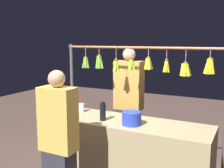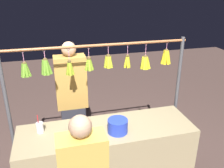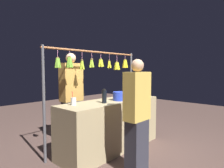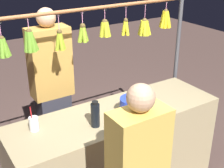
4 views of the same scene
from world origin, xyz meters
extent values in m
cube|color=tan|center=(0.00, 0.00, 0.44)|extent=(2.02, 0.64, 0.88)
cylinder|color=#4C4C51|center=(1.08, -0.39, 0.90)|extent=(0.04, 0.04, 1.80)
cylinder|color=#9E6038|center=(0.00, -0.39, 1.76)|extent=(2.22, 0.03, 0.03)
torus|color=black|center=(-0.87, -0.39, 1.74)|extent=(0.04, 0.01, 0.04)
cylinder|color=pink|center=(-0.87, -0.39, 1.69)|extent=(0.01, 0.01, 0.10)
sphere|color=brown|center=(-0.87, -0.39, 1.64)|extent=(0.05, 0.05, 0.05)
cylinder|color=yellow|center=(-0.84, -0.38, 1.55)|extent=(0.08, 0.04, 0.18)
cylinder|color=yellow|center=(-0.85, -0.36, 1.55)|extent=(0.05, 0.05, 0.18)
cylinder|color=yellow|center=(-0.88, -0.36, 1.55)|extent=(0.05, 0.07, 0.18)
cylinder|color=yellow|center=(-0.89, -0.37, 1.55)|extent=(0.07, 0.05, 0.18)
cylinder|color=yellow|center=(-0.89, -0.40, 1.55)|extent=(0.06, 0.05, 0.18)
cylinder|color=yellow|center=(-0.87, -0.42, 1.55)|extent=(0.04, 0.06, 0.18)
cylinder|color=yellow|center=(-0.85, -0.41, 1.55)|extent=(0.06, 0.06, 0.18)
torus|color=black|center=(-0.59, -0.39, 1.74)|extent=(0.04, 0.01, 0.04)
cylinder|color=pink|center=(-0.59, -0.39, 1.66)|extent=(0.01, 0.01, 0.16)
sphere|color=brown|center=(-0.59, -0.39, 1.57)|extent=(0.05, 0.05, 0.05)
cylinder|color=gold|center=(-0.56, -0.38, 1.50)|extent=(0.06, 0.04, 0.16)
cylinder|color=gold|center=(-0.57, -0.36, 1.50)|extent=(0.06, 0.07, 0.16)
cylinder|color=gold|center=(-0.59, -0.35, 1.50)|extent=(0.04, 0.06, 0.16)
cylinder|color=gold|center=(-0.62, -0.37, 1.50)|extent=(0.07, 0.06, 0.16)
cylinder|color=gold|center=(-0.62, -0.40, 1.50)|extent=(0.08, 0.06, 0.16)
cylinder|color=gold|center=(-0.60, -0.42, 1.50)|extent=(0.05, 0.07, 0.16)
cylinder|color=gold|center=(-0.57, -0.41, 1.50)|extent=(0.06, 0.06, 0.16)
torus|color=black|center=(-0.36, -0.39, 1.74)|extent=(0.04, 0.01, 0.04)
cylinder|color=pink|center=(-0.36, -0.39, 1.67)|extent=(0.01, 0.01, 0.13)
sphere|color=brown|center=(-0.36, -0.39, 1.61)|extent=(0.04, 0.04, 0.04)
cylinder|color=gold|center=(-0.34, -0.39, 1.53)|extent=(0.06, 0.03, 0.15)
cylinder|color=gold|center=(-0.36, -0.37, 1.53)|extent=(0.04, 0.07, 0.15)
cylinder|color=gold|center=(-0.37, -0.39, 1.53)|extent=(0.06, 0.03, 0.15)
cylinder|color=gold|center=(-0.36, -0.40, 1.53)|extent=(0.04, 0.07, 0.15)
torus|color=black|center=(-0.12, -0.39, 1.74)|extent=(0.04, 0.02, 0.04)
cylinder|color=pink|center=(-0.12, -0.39, 1.68)|extent=(0.01, 0.01, 0.12)
sphere|color=brown|center=(-0.12, -0.39, 1.62)|extent=(0.05, 0.05, 0.05)
cylinder|color=gold|center=(-0.09, -0.39, 1.55)|extent=(0.06, 0.04, 0.15)
cylinder|color=gold|center=(-0.11, -0.36, 1.55)|extent=(0.05, 0.07, 0.15)
cylinder|color=gold|center=(-0.14, -0.37, 1.55)|extent=(0.06, 0.06, 0.15)
cylinder|color=gold|center=(-0.14, -0.40, 1.55)|extent=(0.07, 0.06, 0.15)
cylinder|color=gold|center=(-0.11, -0.41, 1.55)|extent=(0.05, 0.07, 0.15)
torus|color=black|center=(0.12, -0.39, 1.74)|extent=(0.04, 0.01, 0.04)
cylinder|color=pink|center=(0.12, -0.39, 1.67)|extent=(0.01, 0.01, 0.13)
sphere|color=brown|center=(0.12, -0.39, 1.61)|extent=(0.05, 0.05, 0.05)
cylinder|color=#89AB29|center=(0.13, -0.39, 1.54)|extent=(0.07, 0.04, 0.15)
cylinder|color=#89AB29|center=(0.12, -0.37, 1.54)|extent=(0.04, 0.07, 0.15)
cylinder|color=#89AB29|center=(0.10, -0.39, 1.54)|extent=(0.07, 0.04, 0.15)
cylinder|color=#89AB29|center=(0.11, -0.41, 1.54)|extent=(0.04, 0.07, 0.15)
torus|color=black|center=(0.34, -0.39, 1.74)|extent=(0.04, 0.01, 0.04)
cylinder|color=pink|center=(0.34, -0.39, 1.66)|extent=(0.01, 0.01, 0.15)
sphere|color=brown|center=(0.34, -0.39, 1.59)|extent=(0.05, 0.05, 0.05)
cylinder|color=#9AB127|center=(0.36, -0.39, 1.51)|extent=(0.06, 0.04, 0.17)
cylinder|color=#9AB127|center=(0.34, -0.37, 1.51)|extent=(0.04, 0.07, 0.17)
cylinder|color=#9AB127|center=(0.32, -0.39, 1.51)|extent=(0.07, 0.04, 0.17)
cylinder|color=#9AB127|center=(0.34, -0.40, 1.51)|extent=(0.04, 0.08, 0.17)
torus|color=black|center=(0.61, -0.39, 1.74)|extent=(0.04, 0.01, 0.04)
cylinder|color=pink|center=(0.61, -0.39, 1.68)|extent=(0.01, 0.01, 0.11)
sphere|color=brown|center=(0.61, -0.39, 1.63)|extent=(0.05, 0.05, 0.05)
cylinder|color=#69A02C|center=(0.63, -0.38, 1.55)|extent=(0.06, 0.04, 0.17)
cylinder|color=#69A02C|center=(0.62, -0.36, 1.55)|extent=(0.05, 0.06, 0.18)
cylinder|color=#69A02C|center=(0.59, -0.36, 1.55)|extent=(0.05, 0.06, 0.18)
cylinder|color=#69A02C|center=(0.58, -0.38, 1.55)|extent=(0.08, 0.04, 0.18)
cylinder|color=#69A02C|center=(0.59, -0.41, 1.55)|extent=(0.06, 0.06, 0.18)
cylinder|color=#69A02C|center=(0.62, -0.41, 1.55)|extent=(0.06, 0.07, 0.18)
torus|color=black|center=(0.83, -0.39, 1.74)|extent=(0.04, 0.01, 0.04)
cylinder|color=pink|center=(0.83, -0.39, 1.67)|extent=(0.01, 0.01, 0.13)
sphere|color=brown|center=(0.83, -0.39, 1.61)|extent=(0.04, 0.04, 0.04)
cylinder|color=#6BA12C|center=(0.86, -0.38, 1.53)|extent=(0.06, 0.04, 0.16)
cylinder|color=#6BA12C|center=(0.84, -0.36, 1.53)|extent=(0.05, 0.07, 0.16)
cylinder|color=#6BA12C|center=(0.82, -0.36, 1.53)|extent=(0.05, 0.05, 0.16)
cylinder|color=#6BA12C|center=(0.80, -0.38, 1.53)|extent=(0.07, 0.04, 0.16)
cylinder|color=#6BA12C|center=(0.82, -0.41, 1.53)|extent=(0.04, 0.05, 0.16)
cylinder|color=#6BA12C|center=(0.84, -0.41, 1.53)|extent=(0.05, 0.06, 0.16)
cylinder|color=black|center=(0.28, 0.10, 0.98)|extent=(0.08, 0.08, 0.21)
cylinder|color=black|center=(0.28, 0.10, 1.10)|extent=(0.05, 0.05, 0.02)
cylinder|color=blue|center=(-0.10, 0.10, 0.96)|extent=(0.22, 0.22, 0.15)
cylinder|color=silver|center=(0.73, -0.12, 0.94)|extent=(0.08, 0.08, 0.12)
cylinder|color=red|center=(0.75, -0.12, 0.98)|extent=(0.01, 0.04, 0.21)
cube|color=#2D2D38|center=(0.31, -0.75, 0.41)|extent=(0.33, 0.22, 0.83)
cube|color=#BF8C3F|center=(0.31, -0.75, 1.19)|extent=(0.41, 0.22, 0.72)
sphere|color=tan|center=(0.31, -0.75, 1.64)|extent=(0.19, 0.19, 0.19)
cube|color=gold|center=(0.39, 0.83, 1.07)|extent=(0.37, 0.20, 0.65)
sphere|color=tan|center=(0.39, 0.83, 1.48)|extent=(0.17, 0.17, 0.17)
camera|label=1|loc=(-1.30, 2.92, 1.86)|focal=43.72mm
camera|label=2|loc=(0.54, 2.31, 2.42)|focal=38.93mm
camera|label=3|loc=(2.57, 2.37, 1.42)|focal=31.82mm
camera|label=4|loc=(1.38, 2.07, 2.28)|focal=50.02mm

